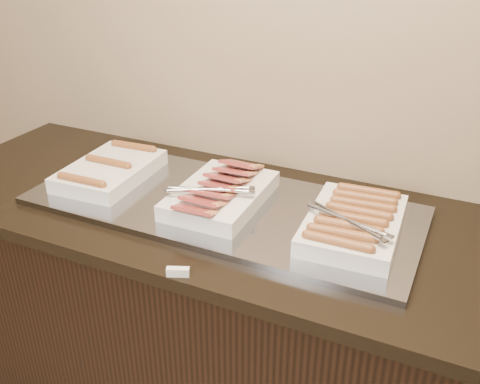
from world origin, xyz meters
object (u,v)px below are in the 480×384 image
Objects in this scene: warming_tray at (222,205)px; dish_right at (353,223)px; counter at (221,320)px; dish_left at (110,170)px; dish_center at (220,193)px.

dish_right is at bearing -0.52° from warming_tray.
counter is at bearing 180.00° from warming_tray.
dish_right reaches higher than counter.
counter is 1.72× the size of warming_tray.
warming_tray is 0.41m from dish_right.
dish_right reaches higher than dish_left.
dish_left is 0.42m from dish_center.
counter is 0.46m from warming_tray.
counter is 5.37× the size of dish_right.
dish_center is at bearing -30.80° from counter.
dish_center reaches higher than counter.
dish_left is at bearing 178.38° from dish_center.
dish_left reaches higher than warming_tray.
warming_tray is at bearing 0.00° from counter.
counter is 5.59× the size of dish_left.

